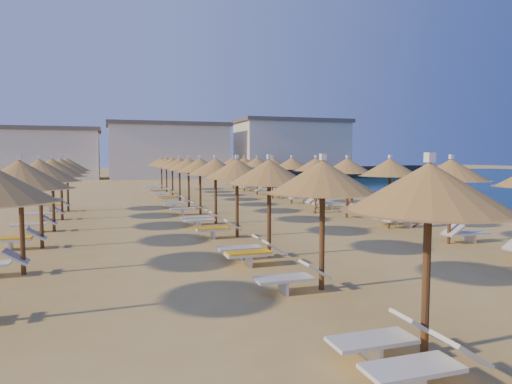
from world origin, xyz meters
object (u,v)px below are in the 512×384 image
object	(u,v)px
jetty	(357,172)
beachgoer_a	(417,206)
parasol_row_west	(207,167)
parasol_row_east	(331,166)
beachgoer_b	(349,195)
beachgoer_c	(317,196)

from	to	relation	value
jetty	beachgoer_a	xyz separation A→B (m)	(-21.44, -41.11, 0.11)
jetty	parasol_row_west	xyz separation A→B (m)	(-29.15, -35.91, 1.68)
parasol_row_west	parasol_row_east	bearing A→B (deg)	0.00
beachgoer_a	beachgoer_b	bearing A→B (deg)	-163.37
beachgoer_b	beachgoer_c	size ratio (longest dim) A/B	0.89
beachgoer_b	beachgoer_a	world-z (taller)	beachgoer_a
beachgoer_c	parasol_row_west	bearing A→B (deg)	-136.45
beachgoer_b	beachgoer_c	world-z (taller)	beachgoer_c
beachgoer_b	beachgoer_c	xyz separation A→B (m)	(-2.33, -0.85, 0.10)
parasol_row_west	jetty	bearing A→B (deg)	50.93
jetty	beachgoer_a	bearing A→B (deg)	-131.33
parasol_row_east	jetty	bearing A→B (deg)	57.64
parasol_row_west	beachgoer_a	world-z (taller)	parasol_row_west
parasol_row_west	beachgoer_b	xyz separation A→B (m)	(8.19, 1.22, -1.63)
beachgoer_b	beachgoer_a	size ratio (longest dim) A/B	0.93
beachgoer_b	parasol_row_east	bearing A→B (deg)	-62.85
parasol_row_west	beachgoer_b	world-z (taller)	parasol_row_west
jetty	parasol_row_west	distance (m)	46.29
jetty	beachgoer_c	bearing A→B (deg)	-137.04
parasol_row_east	beachgoer_b	world-z (taller)	parasol_row_east
parasol_row_east	beachgoer_c	bearing A→B (deg)	145.78
parasol_row_east	parasol_row_west	distance (m)	6.40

